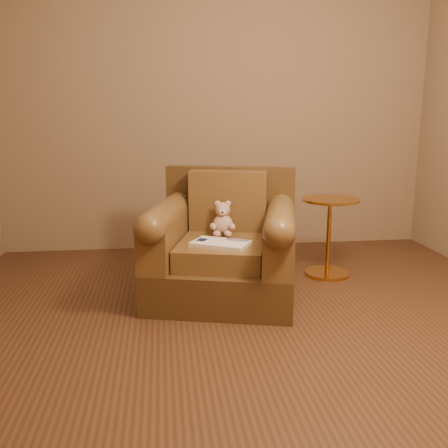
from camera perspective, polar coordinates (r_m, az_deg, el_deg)
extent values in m
plane|color=#4F2F1B|center=(3.02, 3.71, -12.23)|extent=(4.00, 4.00, 0.00)
cube|color=#897054|center=(4.72, -0.74, 13.57)|extent=(4.00, 0.02, 2.70)
cube|color=#4B3319|center=(3.52, -0.10, -6.18)|extent=(1.17, 1.14, 0.27)
cube|color=#4B3319|center=(3.80, 0.71, 2.07)|extent=(0.97, 0.34, 0.60)
cube|color=brown|center=(3.41, -0.21, -3.11)|extent=(0.72, 0.80, 0.15)
cube|color=brown|center=(3.67, 0.48, 2.69)|extent=(0.59, 0.29, 0.44)
cube|color=brown|center=(3.46, -6.61, -1.55)|extent=(0.40, 0.85, 0.31)
cube|color=brown|center=(3.36, 6.39, -1.97)|extent=(0.40, 0.85, 0.31)
cylinder|color=brown|center=(3.42, -6.68, 0.98)|extent=(0.40, 0.85, 0.19)
cylinder|color=brown|center=(3.33, 6.45, 0.63)|extent=(0.40, 0.85, 0.19)
ellipsoid|color=tan|center=(3.55, -0.14, -0.09)|extent=(0.14, 0.13, 0.15)
sphere|color=tan|center=(3.54, -0.13, 1.62)|extent=(0.11, 0.11, 0.11)
ellipsoid|color=tan|center=(3.54, -0.73, 2.35)|extent=(0.04, 0.02, 0.04)
ellipsoid|color=tan|center=(3.54, 0.47, 2.34)|extent=(0.04, 0.02, 0.04)
ellipsoid|color=beige|center=(3.49, -0.17, 1.32)|extent=(0.05, 0.03, 0.04)
sphere|color=black|center=(3.48, -0.18, 1.35)|extent=(0.01, 0.01, 0.01)
ellipsoid|color=tan|center=(3.50, -1.27, -0.30)|extent=(0.05, 0.09, 0.05)
ellipsoid|color=tan|center=(3.49, 0.92, -0.32)|extent=(0.05, 0.09, 0.05)
ellipsoid|color=tan|center=(3.48, -0.83, -1.13)|extent=(0.06, 0.09, 0.05)
ellipsoid|color=tan|center=(3.48, 0.45, -1.14)|extent=(0.06, 0.09, 0.05)
cube|color=beige|center=(3.26, -0.41, -2.29)|extent=(0.42, 0.37, 0.03)
cube|color=white|center=(3.29, -1.88, -1.90)|extent=(0.26, 0.28, 0.00)
cube|color=white|center=(3.22, 1.08, -2.20)|extent=(0.26, 0.28, 0.00)
cube|color=beige|center=(3.25, -0.41, -2.04)|extent=(0.11, 0.19, 0.00)
cube|color=#0F1638|center=(3.31, -2.53, -1.81)|extent=(0.09, 0.10, 0.00)
cube|color=slate|center=(3.29, 1.56, -1.86)|extent=(0.17, 0.12, 0.00)
cylinder|color=#C68836|center=(4.09, 11.68, -5.54)|extent=(0.35, 0.35, 0.03)
cylinder|color=#C68836|center=(4.01, 11.86, -1.50)|extent=(0.04, 0.04, 0.58)
cylinder|color=#C68836|center=(3.95, 12.06, 2.73)|extent=(0.44, 0.44, 0.02)
cylinder|color=#C68836|center=(3.95, 12.05, 2.52)|extent=(0.04, 0.04, 0.02)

